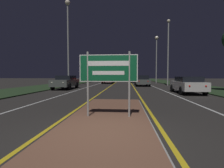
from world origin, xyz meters
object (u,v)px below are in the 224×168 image
(streetlight_right_far, at_px, (157,50))
(car_approaching_1, at_px, (108,79))
(car_receding_1, at_px, (142,80))
(car_receding_3, at_px, (145,78))
(car_approaching_0, at_px, (66,82))
(streetlight_left_near, at_px, (68,28))
(car_receding_0, at_px, (187,84))
(streetlight_right_near, at_px, (168,46))
(car_receding_2, at_px, (134,79))
(highway_sign, at_px, (108,71))

(streetlight_right_far, xyz_separation_m, car_approaching_1, (-8.77, -1.12, -5.33))
(car_receding_1, relative_size, car_approaching_1, 0.97)
(car_receding_3, distance_m, car_approaching_0, 31.06)
(streetlight_left_near, relative_size, car_receding_0, 2.53)
(streetlight_right_near, height_order, streetlight_right_far, streetlight_right_near)
(car_receding_2, distance_m, car_approaching_1, 6.86)
(car_receding_1, bearing_deg, streetlight_right_near, 19.45)
(streetlight_left_near, relative_size, car_receding_1, 2.41)
(streetlight_right_far, relative_size, car_receding_0, 2.02)
(car_receding_0, bearing_deg, car_receding_1, 106.01)
(streetlight_right_far, relative_size, car_receding_2, 1.87)
(streetlight_right_near, bearing_deg, car_receding_2, 111.78)
(car_approaching_0, bearing_deg, streetlight_right_near, 30.56)
(car_receding_0, xyz_separation_m, car_receding_3, (0.03, 32.53, -0.01))
(car_receding_1, xyz_separation_m, car_receding_3, (2.82, 22.80, -0.06))
(streetlight_right_near, distance_m, car_receding_1, 6.32)
(car_receding_1, bearing_deg, car_approaching_1, 126.93)
(streetlight_left_near, distance_m, car_receding_3, 29.18)
(streetlight_right_far, relative_size, car_receding_3, 2.13)
(streetlight_right_far, distance_m, car_receding_1, 10.46)
(streetlight_right_far, distance_m, car_approaching_0, 19.51)
(streetlight_left_near, xyz_separation_m, car_receding_1, (9.47, 2.80, -6.63))
(car_approaching_1, bearing_deg, streetlight_right_far, 7.29)
(car_approaching_0, bearing_deg, streetlight_right_far, 50.06)
(highway_sign, height_order, car_receding_0, highway_sign)
(highway_sign, bearing_deg, car_receding_3, 82.28)
(car_receding_0, bearing_deg, streetlight_left_near, 150.53)
(car_approaching_0, height_order, car_approaching_1, car_approaching_1)
(car_receding_2, relative_size, car_approaching_0, 1.04)
(highway_sign, height_order, car_approaching_0, highway_sign)
(streetlight_right_near, xyz_separation_m, car_receding_1, (-3.78, -1.34, -4.89))
(car_receding_1, xyz_separation_m, car_approaching_1, (-5.43, 7.23, 0.02))
(highway_sign, distance_m, streetlight_right_far, 28.02)
(streetlight_right_far, height_order, car_receding_2, streetlight_right_far)
(streetlight_right_far, xyz_separation_m, car_receding_0, (-0.55, -18.08, -5.39))
(car_approaching_0, bearing_deg, car_receding_3, 68.22)
(streetlight_left_near, distance_m, streetlight_right_far, 17.03)
(car_approaching_1, bearing_deg, streetlight_left_near, -111.97)
(highway_sign, xyz_separation_m, car_receding_0, (5.59, 8.89, -0.88))
(car_receding_2, distance_m, car_receding_3, 11.33)
(car_receding_0, relative_size, car_receding_3, 1.05)
(streetlight_left_near, relative_size, streetlight_right_far, 1.25)
(streetlight_left_near, bearing_deg, car_receding_3, 64.36)
(highway_sign, height_order, car_receding_2, highway_sign)
(car_receding_0, height_order, car_approaching_1, car_approaching_1)
(highway_sign, distance_m, car_receding_0, 10.54)
(car_receding_2, bearing_deg, highway_sign, -94.36)
(streetlight_right_near, bearing_deg, car_approaching_0, -149.44)
(streetlight_left_near, height_order, car_receding_3, streetlight_left_near)
(streetlight_right_near, bearing_deg, car_receding_3, 92.57)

